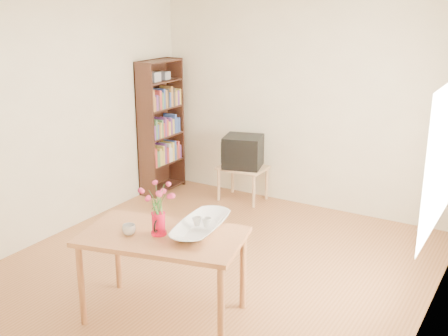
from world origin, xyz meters
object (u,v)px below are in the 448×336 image
Objects in this scene: table at (163,244)px; pitcher at (159,224)px; mug at (129,230)px; television at (244,151)px; bowl at (201,204)px.

pitcher reaches higher than table.
mug is 0.19× the size of television.
bowl is (0.26, 0.23, 0.15)m from pitcher.
pitcher is at bearing -90.53° from television.
mug is at bearing -94.96° from television.
television is (-0.56, 2.96, -0.12)m from mug.
pitcher is at bearing -166.54° from table.
table is 2.91× the size of bowl.
pitcher is at bearing -137.93° from bowl.
table is at bearing -136.59° from bowl.
mug is 0.62m from bowl.
bowl reaches higher than pitcher.
table is 13.10× the size of mug.
pitcher is (-0.03, -0.01, 0.18)m from table.
pitcher is 0.25m from mug.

